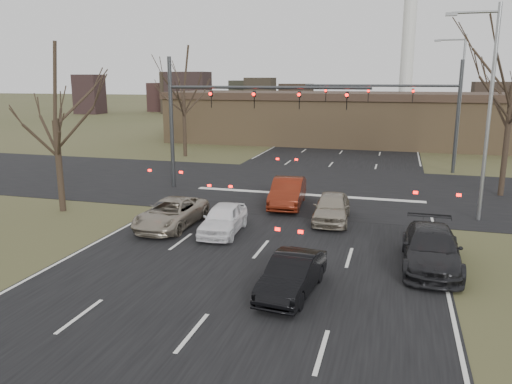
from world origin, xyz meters
TOP-DOWN VIEW (x-y plane):
  - ground at (0.00, 0.00)m, footprint 360.00×360.00m
  - road_main at (0.00, 60.00)m, footprint 14.00×300.00m
  - road_cross at (0.00, 15.00)m, footprint 200.00×14.00m
  - building at (2.00, 38.00)m, footprint 42.40×10.40m
  - mast_arm_near at (-5.23, 13.00)m, footprint 12.12×0.24m
  - mast_arm_far at (6.18, 23.00)m, footprint 11.12×0.24m
  - streetlight_right_near at (8.82, 10.00)m, footprint 2.34×0.25m
  - streetlight_right_far at (9.32, 27.00)m, footprint 2.34×0.25m
  - tree_left_near at (-11.50, 6.00)m, footprint 5.10×5.10m
  - tree_left_far at (-13.00, 25.00)m, footprint 5.70×5.70m
  - car_silver_suv at (-4.82, 4.92)m, footprint 2.24×4.69m
  - car_white_sedan at (-2.20, 4.69)m, footprint 1.78×3.93m
  - car_black_hatch at (2.05, -0.73)m, footprint 1.70×3.93m
  - car_charcoal_sedan at (6.42, 2.86)m, footprint 2.01×4.93m
  - car_red_ahead at (-0.50, 10.19)m, footprint 1.98×4.66m
  - car_silver_ahead at (2.17, 7.85)m, footprint 1.86×4.15m

SIDE VIEW (x-z plane):
  - ground at x=0.00m, z-range 0.00..0.00m
  - road_main at x=0.00m, z-range 0.00..0.02m
  - road_cross at x=0.00m, z-range 0.00..0.03m
  - car_black_hatch at x=2.05m, z-range 0.00..1.26m
  - car_silver_suv at x=-4.82m, z-range 0.00..1.29m
  - car_white_sedan at x=-2.20m, z-range 0.00..1.31m
  - car_silver_ahead at x=2.17m, z-range 0.00..1.39m
  - car_charcoal_sedan at x=6.42m, z-range 0.00..1.43m
  - car_red_ahead at x=-0.50m, z-range 0.00..1.49m
  - building at x=2.00m, z-range 0.02..5.32m
  - mast_arm_far at x=6.18m, z-range 1.02..9.02m
  - mast_arm_near at x=-5.23m, z-range 1.07..9.07m
  - streetlight_right_near at x=8.82m, z-range 0.59..10.59m
  - streetlight_right_far at x=9.32m, z-range 0.59..10.59m
  - tree_left_near at x=-11.50m, z-range 2.32..10.82m
  - tree_left_far at x=-13.00m, z-range 2.59..12.09m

